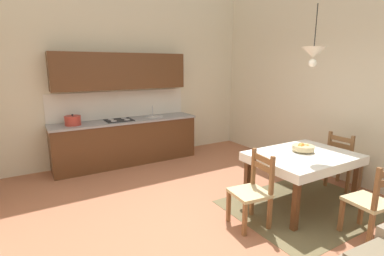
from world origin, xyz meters
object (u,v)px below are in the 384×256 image
object	(u,v)px
fruit_bowl	(303,148)
dining_chair_window_side	(343,162)
kitchen_cabinetry	(125,122)
dining_chair_camera_side	(372,202)
dining_chair_tv_side	(252,191)
pendant_lamp	(314,53)
dining_table	(302,162)

from	to	relation	value
fruit_bowl	dining_chair_window_side	bearing A→B (deg)	-3.01
kitchen_cabinetry	dining_chair_camera_side	world-z (taller)	kitchen_cabinetry
dining_chair_tv_side	pendant_lamp	size ratio (longest dim) A/B	1.16
dining_chair_window_side	fruit_bowl	distance (m)	1.03
dining_chair_window_side	dining_chair_camera_side	size ratio (longest dim) A/B	1.00
kitchen_cabinetry	dining_chair_tv_side	xyz separation A→B (m)	(0.57, -3.11, -0.41)
kitchen_cabinetry	fruit_bowl	xyz separation A→B (m)	(1.63, -2.99, -0.04)
dining_table	fruit_bowl	bearing A→B (deg)	41.56
kitchen_cabinetry	fruit_bowl	size ratio (longest dim) A/B	9.57
dining_chair_tv_side	fruit_bowl	xyz separation A→B (m)	(1.06, 0.12, 0.37)
dining_chair_window_side	pendant_lamp	xyz separation A→B (m)	(-0.94, 0.03, 1.68)
dining_table	dining_chair_camera_side	world-z (taller)	dining_chair_camera_side
kitchen_cabinetry	dining_chair_window_side	distance (m)	4.01
dining_table	dining_chair_window_side	size ratio (longest dim) A/B	1.54
dining_chair_camera_side	dining_table	bearing A→B (deg)	89.50
dining_chair_tv_side	dining_chair_window_side	distance (m)	2.02
dining_table	dining_chair_camera_side	bearing A→B (deg)	-90.50
kitchen_cabinetry	pendant_lamp	bearing A→B (deg)	-61.38
pendant_lamp	dining_chair_camera_side	bearing A→B (deg)	-95.97
dining_chair_camera_side	dining_chair_window_side	bearing A→B (deg)	43.30
kitchen_cabinetry	dining_chair_tv_side	bearing A→B (deg)	-79.67
kitchen_cabinetry	dining_chair_window_side	size ratio (longest dim) A/B	3.09
dining_chair_window_side	fruit_bowl	xyz separation A→B (m)	(-0.96, 0.05, 0.37)
dining_chair_window_side	dining_chair_camera_side	world-z (taller)	same
dining_table	dining_chair_tv_side	bearing A→B (deg)	-176.88
dining_chair_tv_side	dining_chair_camera_side	size ratio (longest dim) A/B	1.00
dining_chair_tv_side	pendant_lamp	bearing A→B (deg)	5.27
dining_chair_tv_side	dining_table	bearing A→B (deg)	3.12
dining_table	dining_chair_tv_side	size ratio (longest dim) A/B	1.54
dining_chair_tv_side	dining_chair_camera_side	bearing A→B (deg)	-43.30
dining_chair_window_side	fruit_bowl	world-z (taller)	dining_chair_window_side
kitchen_cabinetry	dining_chair_window_side	xyz separation A→B (m)	(2.59, -3.04, -0.41)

